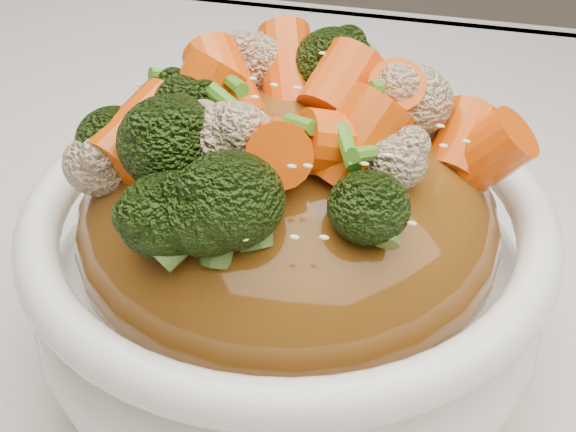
% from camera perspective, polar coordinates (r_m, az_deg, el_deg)
% --- Properties ---
extents(tablecloth, '(1.20, 0.80, 0.04)m').
position_cam_1_polar(tablecloth, '(0.43, 6.65, -9.64)').
color(tablecloth, silver).
rests_on(tablecloth, dining_table).
extents(bowl, '(0.26, 0.26, 0.09)m').
position_cam_1_polar(bowl, '(0.37, 0.00, -4.30)').
color(bowl, white).
rests_on(bowl, tablecloth).
extents(sauce_base, '(0.21, 0.21, 0.10)m').
position_cam_1_polar(sauce_base, '(0.35, 0.00, -0.42)').
color(sauce_base, brown).
rests_on(sauce_base, bowl).
extents(carrots, '(0.21, 0.21, 0.05)m').
position_cam_1_polar(carrots, '(0.32, 0.00, 9.26)').
color(carrots, '#DE4F07').
rests_on(carrots, sauce_base).
extents(broccoli, '(0.21, 0.21, 0.05)m').
position_cam_1_polar(broccoli, '(0.32, 0.00, 9.09)').
color(broccoli, black).
rests_on(broccoli, sauce_base).
extents(cauliflower, '(0.21, 0.21, 0.04)m').
position_cam_1_polar(cauliflower, '(0.32, 0.00, 8.75)').
color(cauliflower, '#D2B78F').
rests_on(cauliflower, sauce_base).
extents(scallions, '(0.16, 0.16, 0.02)m').
position_cam_1_polar(scallions, '(0.32, 0.00, 9.44)').
color(scallions, '#3D831E').
rests_on(scallions, sauce_base).
extents(sesame_seeds, '(0.19, 0.19, 0.01)m').
position_cam_1_polar(sesame_seeds, '(0.32, 0.00, 9.44)').
color(sesame_seeds, beige).
rests_on(sesame_seeds, sauce_base).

